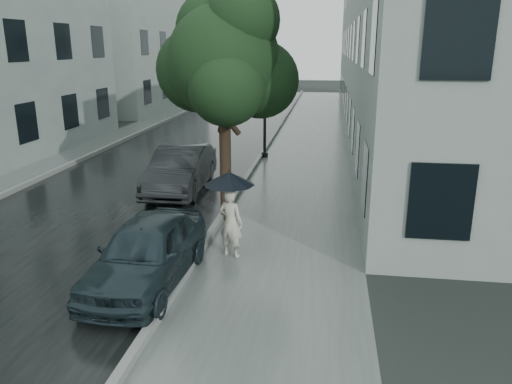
% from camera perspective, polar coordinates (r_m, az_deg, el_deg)
% --- Properties ---
extents(ground, '(120.00, 120.00, 0.00)m').
position_cam_1_polar(ground, '(9.15, 0.13, -12.62)').
color(ground, black).
rests_on(ground, ground).
extents(sidewalk, '(3.50, 60.00, 0.01)m').
position_cam_1_polar(sidewalk, '(20.43, 5.63, 3.80)').
color(sidewalk, slate).
rests_on(sidewalk, ground).
extents(kerb_near, '(0.15, 60.00, 0.15)m').
position_cam_1_polar(kerb_near, '(20.57, 0.54, 4.17)').
color(kerb_near, slate).
rests_on(kerb_near, ground).
extents(asphalt_road, '(6.85, 60.00, 0.00)m').
position_cam_1_polar(asphalt_road, '(21.33, -8.84, 4.22)').
color(asphalt_road, black).
rests_on(asphalt_road, ground).
extents(kerb_far, '(0.15, 60.00, 0.15)m').
position_cam_1_polar(kerb_far, '(22.59, -17.40, 4.53)').
color(kerb_far, slate).
rests_on(kerb_far, ground).
extents(sidewalk_far, '(1.70, 60.00, 0.01)m').
position_cam_1_polar(sidewalk_far, '(23.01, -19.47, 4.37)').
color(sidewalk_far, '#4C5451').
rests_on(sidewalk_far, ground).
extents(building_near, '(7.02, 36.00, 9.00)m').
position_cam_1_polar(building_near, '(27.76, 17.99, 15.79)').
color(building_near, gray).
rests_on(building_near, ground).
extents(building_far_b, '(7.02, 18.00, 8.00)m').
position_cam_1_polar(building_far_b, '(40.75, -13.66, 15.37)').
color(building_far_b, gray).
rests_on(building_far_b, ground).
extents(pedestrian, '(0.65, 0.54, 1.53)m').
position_cam_1_polar(pedestrian, '(10.76, -2.90, -3.53)').
color(pedestrian, beige).
rests_on(pedestrian, sidewalk).
extents(umbrella, '(1.32, 1.32, 1.03)m').
position_cam_1_polar(umbrella, '(10.43, -3.10, 1.57)').
color(umbrella, black).
rests_on(umbrella, ground).
extents(street_tree, '(3.65, 3.31, 5.87)m').
position_cam_1_polar(street_tree, '(12.65, -3.62, 14.77)').
color(street_tree, '#332619').
rests_on(street_tree, ground).
extents(lamp_post, '(0.83, 0.42, 4.93)m').
position_cam_1_polar(lamp_post, '(20.28, 0.61, 11.87)').
color(lamp_post, black).
rests_on(lamp_post, ground).
extents(car_near, '(1.67, 3.86, 1.30)m').
position_cam_1_polar(car_near, '(9.82, -12.35, -6.67)').
color(car_near, '#1B292F').
rests_on(car_near, ground).
extents(car_far, '(1.61, 4.28, 1.39)m').
position_cam_1_polar(car_far, '(15.86, -8.59, 2.60)').
color(car_far, black).
rests_on(car_far, ground).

